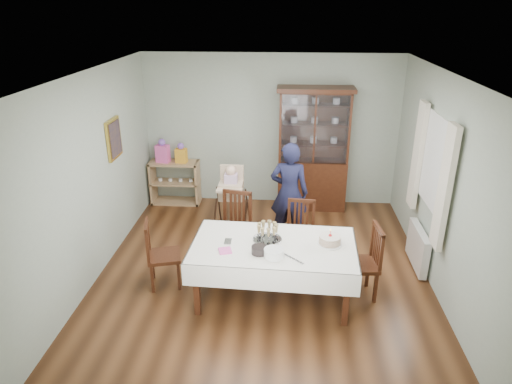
# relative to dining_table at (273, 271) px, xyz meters

# --- Properties ---
(floor) EXTENTS (5.00, 5.00, 0.00)m
(floor) POSITION_rel_dining_table_xyz_m (-0.16, 0.57, -0.38)
(floor) COLOR #593319
(floor) RESTS_ON ground
(room_shell) EXTENTS (5.00, 5.00, 5.00)m
(room_shell) POSITION_rel_dining_table_xyz_m (-0.16, 1.10, 1.32)
(room_shell) COLOR #9EAA99
(room_shell) RESTS_ON floor
(dining_table) EXTENTS (2.05, 1.24, 0.76)m
(dining_table) POSITION_rel_dining_table_xyz_m (0.00, 0.00, 0.00)
(dining_table) COLOR #402010
(dining_table) RESTS_ON floor
(china_cabinet) EXTENTS (1.30, 0.48, 2.18)m
(china_cabinet) POSITION_rel_dining_table_xyz_m (0.59, 2.83, 0.74)
(china_cabinet) COLOR #402010
(china_cabinet) RESTS_ON floor
(sideboard) EXTENTS (0.90, 0.38, 0.80)m
(sideboard) POSITION_rel_dining_table_xyz_m (-1.91, 2.85, 0.02)
(sideboard) COLOR tan
(sideboard) RESTS_ON floor
(picture_frame) EXTENTS (0.04, 0.48, 0.58)m
(picture_frame) POSITION_rel_dining_table_xyz_m (-2.38, 1.37, 1.27)
(picture_frame) COLOR gold
(picture_frame) RESTS_ON room_shell
(window) EXTENTS (0.04, 1.02, 1.22)m
(window) POSITION_rel_dining_table_xyz_m (2.06, 0.87, 1.17)
(window) COLOR white
(window) RESTS_ON room_shell
(curtain_left) EXTENTS (0.07, 0.30, 1.55)m
(curtain_left) POSITION_rel_dining_table_xyz_m (2.00, 0.25, 1.07)
(curtain_left) COLOR silver
(curtain_left) RESTS_ON room_shell
(curtain_right) EXTENTS (0.07, 0.30, 1.55)m
(curtain_right) POSITION_rel_dining_table_xyz_m (2.00, 1.49, 1.07)
(curtain_right) COLOR silver
(curtain_right) RESTS_ON room_shell
(radiator) EXTENTS (0.10, 0.80, 0.55)m
(radiator) POSITION_rel_dining_table_xyz_m (2.00, 0.87, -0.08)
(radiator) COLOR white
(radiator) RESTS_ON floor
(chair_far_left) EXTENTS (0.54, 0.54, 1.00)m
(chair_far_left) POSITION_rel_dining_table_xyz_m (-0.60, 0.89, -0.09)
(chair_far_left) COLOR #402010
(chair_far_left) RESTS_ON floor
(chair_far_right) EXTENTS (0.44, 0.44, 0.91)m
(chair_far_right) POSITION_rel_dining_table_xyz_m (0.35, 0.89, -0.12)
(chair_far_right) COLOR #402010
(chair_far_right) RESTS_ON floor
(chair_end_left) EXTENTS (0.50, 0.50, 0.92)m
(chair_end_left) POSITION_rel_dining_table_xyz_m (-1.45, 0.19, -0.11)
(chair_end_left) COLOR #402010
(chair_end_left) RESTS_ON floor
(chair_end_right) EXTENTS (0.48, 0.48, 0.96)m
(chair_end_right) POSITION_rel_dining_table_xyz_m (1.09, 0.13, -0.10)
(chair_end_right) COLOR #402010
(chair_end_right) RESTS_ON floor
(woman) EXTENTS (0.62, 0.44, 1.59)m
(woman) POSITION_rel_dining_table_xyz_m (0.18, 1.55, 0.41)
(woman) COLOR black
(woman) RESTS_ON floor
(high_chair) EXTENTS (0.51, 0.51, 1.13)m
(high_chair) POSITION_rel_dining_table_xyz_m (-0.73, 1.76, 0.06)
(high_chair) COLOR black
(high_chair) RESTS_ON floor
(champagne_tray) EXTENTS (0.36, 0.36, 0.22)m
(champagne_tray) POSITION_rel_dining_table_xyz_m (-0.08, 0.10, 0.45)
(champagne_tray) COLOR silver
(champagne_tray) RESTS_ON dining_table
(birthday_cake) EXTENTS (0.30, 0.30, 0.21)m
(birthday_cake) POSITION_rel_dining_table_xyz_m (0.68, 0.05, 0.43)
(birthday_cake) COLOR white
(birthday_cake) RESTS_ON dining_table
(plate_stack_dark) EXTENTS (0.19, 0.19, 0.09)m
(plate_stack_dark) POSITION_rel_dining_table_xyz_m (-0.16, -0.22, 0.42)
(plate_stack_dark) COLOR black
(plate_stack_dark) RESTS_ON dining_table
(plate_stack_white) EXTENTS (0.28, 0.28, 0.10)m
(plate_stack_white) POSITION_rel_dining_table_xyz_m (0.01, -0.30, 0.43)
(plate_stack_white) COLOR white
(plate_stack_white) RESTS_ON dining_table
(napkin_stack) EXTENTS (0.18, 0.18, 0.02)m
(napkin_stack) POSITION_rel_dining_table_xyz_m (-0.57, -0.21, 0.39)
(napkin_stack) COLOR #EE57AF
(napkin_stack) RESTS_ON dining_table
(cutlery) EXTENTS (0.11, 0.16, 0.01)m
(cutlery) POSITION_rel_dining_table_xyz_m (-0.60, 0.03, 0.38)
(cutlery) COLOR silver
(cutlery) RESTS_ON dining_table
(cake_knife) EXTENTS (0.24, 0.23, 0.01)m
(cake_knife) POSITION_rel_dining_table_xyz_m (0.24, -0.33, 0.38)
(cake_knife) COLOR silver
(cake_knife) RESTS_ON dining_table
(gift_bag_pink) EXTENTS (0.26, 0.19, 0.43)m
(gift_bag_pink) POSITION_rel_dining_table_xyz_m (-2.09, 2.83, 0.61)
(gift_bag_pink) COLOR #EE57AF
(gift_bag_pink) RESTS_ON sideboard
(gift_bag_orange) EXTENTS (0.21, 0.16, 0.36)m
(gift_bag_orange) POSITION_rel_dining_table_xyz_m (-1.76, 2.83, 0.58)
(gift_bag_orange) COLOR gold
(gift_bag_orange) RESTS_ON sideboard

